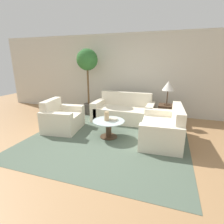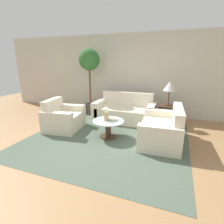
{
  "view_description": "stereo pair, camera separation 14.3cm",
  "coord_description": "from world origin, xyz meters",
  "px_view_note": "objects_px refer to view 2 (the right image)",
  "views": [
    {
      "loc": [
        1.25,
        -2.83,
        1.73
      ],
      "look_at": [
        -0.03,
        1.03,
        0.55
      ],
      "focal_mm": 28.0,
      "sensor_mm": 36.0,
      "label": 1
    },
    {
      "loc": [
        1.39,
        -2.78,
        1.73
      ],
      "look_at": [
        -0.03,
        1.03,
        0.55
      ],
      "focal_mm": 28.0,
      "sensor_mm": 36.0,
      "label": 2
    }
  ],
  "objects_px": {
    "armchair": "(62,119)",
    "table_lamp": "(170,87)",
    "sofa_main": "(125,112)",
    "loveseat": "(164,130)",
    "vase": "(106,116)",
    "bowl": "(113,119)",
    "coffee_table": "(108,126)",
    "potted_plant": "(89,66)"
  },
  "relations": [
    {
      "from": "armchair",
      "to": "table_lamp",
      "type": "relative_size",
      "value": 1.65
    },
    {
      "from": "sofa_main",
      "to": "table_lamp",
      "type": "xyz_separation_m",
      "value": [
        1.22,
        0.01,
        0.81
      ]
    },
    {
      "from": "loveseat",
      "to": "vase",
      "type": "height_order",
      "value": "loveseat"
    },
    {
      "from": "armchair",
      "to": "bowl",
      "type": "bearing_deg",
      "value": -98.35
    },
    {
      "from": "coffee_table",
      "to": "vase",
      "type": "relative_size",
      "value": 3.52
    },
    {
      "from": "bowl",
      "to": "potted_plant",
      "type": "bearing_deg",
      "value": 131.64
    },
    {
      "from": "coffee_table",
      "to": "vase",
      "type": "height_order",
      "value": "vase"
    },
    {
      "from": "sofa_main",
      "to": "loveseat",
      "type": "relative_size",
      "value": 1.26
    },
    {
      "from": "loveseat",
      "to": "vase",
      "type": "relative_size",
      "value": 6.71
    },
    {
      "from": "armchair",
      "to": "coffee_table",
      "type": "xyz_separation_m",
      "value": [
        1.34,
        -0.08,
        -0.0
      ]
    },
    {
      "from": "potted_plant",
      "to": "coffee_table",
      "type": "bearing_deg",
      "value": -51.49
    },
    {
      "from": "armchair",
      "to": "loveseat",
      "type": "relative_size",
      "value": 0.76
    },
    {
      "from": "sofa_main",
      "to": "potted_plant",
      "type": "height_order",
      "value": "potted_plant"
    },
    {
      "from": "loveseat",
      "to": "armchair",
      "type": "bearing_deg",
      "value": -90.47
    },
    {
      "from": "coffee_table",
      "to": "table_lamp",
      "type": "relative_size",
      "value": 1.14
    },
    {
      "from": "potted_plant",
      "to": "bowl",
      "type": "relative_size",
      "value": 11.11
    },
    {
      "from": "coffee_table",
      "to": "vase",
      "type": "xyz_separation_m",
      "value": [
        -0.04,
        -0.02,
        0.25
      ]
    },
    {
      "from": "loveseat",
      "to": "table_lamp",
      "type": "xyz_separation_m",
      "value": [
        -0.01,
        1.14,
        0.81
      ]
    },
    {
      "from": "sofa_main",
      "to": "armchair",
      "type": "distance_m",
      "value": 1.84
    },
    {
      "from": "bowl",
      "to": "sofa_main",
      "type": "bearing_deg",
      "value": 93.6
    },
    {
      "from": "loveseat",
      "to": "bowl",
      "type": "bearing_deg",
      "value": -86.08
    },
    {
      "from": "sofa_main",
      "to": "vase",
      "type": "distance_m",
      "value": 1.37
    },
    {
      "from": "table_lamp",
      "to": "bowl",
      "type": "relative_size",
      "value": 3.42
    },
    {
      "from": "sofa_main",
      "to": "coffee_table",
      "type": "bearing_deg",
      "value": -90.8
    },
    {
      "from": "sofa_main",
      "to": "loveseat",
      "type": "xyz_separation_m",
      "value": [
        1.22,
        -1.13,
        0.0
      ]
    },
    {
      "from": "sofa_main",
      "to": "armchair",
      "type": "xyz_separation_m",
      "value": [
        -1.36,
        -1.24,
        0.0
      ]
    },
    {
      "from": "potted_plant",
      "to": "vase",
      "type": "distance_m",
      "value": 2.31
    },
    {
      "from": "loveseat",
      "to": "potted_plant",
      "type": "distance_m",
      "value": 3.18
    },
    {
      "from": "armchair",
      "to": "coffee_table",
      "type": "distance_m",
      "value": 1.35
    },
    {
      "from": "sofa_main",
      "to": "coffee_table",
      "type": "xyz_separation_m",
      "value": [
        -0.02,
        -1.33,
        -0.0
      ]
    },
    {
      "from": "armchair",
      "to": "vase",
      "type": "height_order",
      "value": "armchair"
    },
    {
      "from": "sofa_main",
      "to": "coffee_table",
      "type": "relative_size",
      "value": 2.4
    },
    {
      "from": "coffee_table",
      "to": "loveseat",
      "type": "bearing_deg",
      "value": 9.0
    },
    {
      "from": "armchair",
      "to": "vase",
      "type": "distance_m",
      "value": 1.33
    },
    {
      "from": "sofa_main",
      "to": "table_lamp",
      "type": "relative_size",
      "value": 2.73
    },
    {
      "from": "vase",
      "to": "potted_plant",
      "type": "bearing_deg",
      "value": 127.3
    },
    {
      "from": "armchair",
      "to": "bowl",
      "type": "height_order",
      "value": "armchair"
    },
    {
      "from": "coffee_table",
      "to": "table_lamp",
      "type": "distance_m",
      "value": 1.99
    },
    {
      "from": "table_lamp",
      "to": "bowl",
      "type": "xyz_separation_m",
      "value": [
        -1.14,
        -1.28,
        -0.64
      ]
    },
    {
      "from": "potted_plant",
      "to": "sofa_main",
      "type": "bearing_deg",
      "value": -12.37
    },
    {
      "from": "armchair",
      "to": "vase",
      "type": "relative_size",
      "value": 5.11
    },
    {
      "from": "sofa_main",
      "to": "potted_plant",
      "type": "relative_size",
      "value": 0.84
    }
  ]
}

